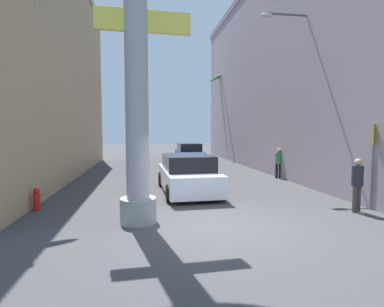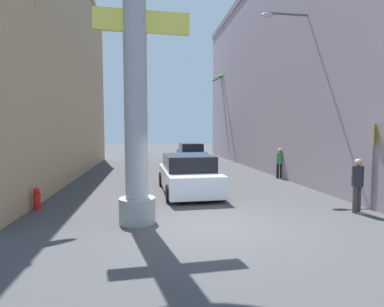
% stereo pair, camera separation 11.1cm
% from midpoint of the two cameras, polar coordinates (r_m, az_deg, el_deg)
% --- Properties ---
extents(ground_plane, '(84.66, 84.66, 0.00)m').
position_cam_midpoint_polar(ground_plane, '(17.84, -3.38, -3.90)').
color(ground_plane, '#424244').
extents(building_left, '(7.61, 20.12, 12.00)m').
position_cam_midpoint_polar(building_left, '(19.31, -32.58, 13.98)').
color(building_left, tan).
rests_on(building_left, ground).
extents(building_right, '(7.58, 24.90, 12.88)m').
position_cam_midpoint_polar(building_right, '(23.14, 19.80, 13.77)').
color(building_right, '#9E8C99').
rests_on(building_right, ground).
extents(neon_sign_pole, '(2.87, 1.00, 10.45)m').
position_cam_midpoint_polar(neon_sign_pole, '(8.66, -10.97, 21.35)').
color(neon_sign_pole, '#9E9EA3').
rests_on(neon_sign_pole, ground).
extents(street_lamp, '(2.62, 0.28, 7.84)m').
position_cam_midpoint_polar(street_lamp, '(14.88, 20.51, 12.41)').
color(street_lamp, '#59595E').
rests_on(street_lamp, ground).
extents(crossing_sign, '(0.47, 0.47, 2.78)m').
position_cam_midpoint_polar(crossing_sign, '(11.18, 30.97, -0.04)').
color(crossing_sign, slate).
rests_on(crossing_sign, ground).
extents(car_lead, '(2.28, 4.76, 1.56)m').
position_cam_midpoint_polar(car_lead, '(12.46, -1.06, -4.02)').
color(car_lead, black).
rests_on(car_lead, ground).
extents(car_far, '(1.96, 4.73, 1.56)m').
position_cam_midpoint_polar(car_far, '(24.25, -0.68, 0.02)').
color(car_far, black).
rests_on(car_far, ground).
extents(palm_tree_near_left, '(3.16, 2.96, 8.43)m').
position_cam_midpoint_polar(palm_tree_near_left, '(12.08, -29.08, 15.53)').
color(palm_tree_near_left, brown).
rests_on(palm_tree_near_left, ground).
extents(palm_tree_far_right, '(3.28, 3.21, 8.05)m').
position_cam_midpoint_polar(palm_tree_far_right, '(29.15, 6.15, 8.88)').
color(palm_tree_far_right, brown).
rests_on(palm_tree_far_right, ground).
extents(pedestrian_by_sign, '(0.45, 0.45, 1.68)m').
position_cam_midpoint_polar(pedestrian_by_sign, '(10.69, 28.70, -4.62)').
color(pedestrian_by_sign, '#3F3833').
rests_on(pedestrian_by_sign, ground).
extents(pedestrian_mid_right, '(0.34, 0.34, 1.61)m').
position_cam_midpoint_polar(pedestrian_mid_right, '(16.78, 15.97, -1.36)').
color(pedestrian_mid_right, black).
rests_on(pedestrian_mid_right, ground).
extents(fire_hydrant, '(0.22, 0.22, 0.72)m').
position_cam_midpoint_polar(fire_hydrant, '(10.95, -27.74, -7.71)').
color(fire_hydrant, red).
rests_on(fire_hydrant, ground).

